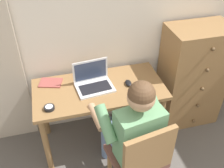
{
  "coord_description": "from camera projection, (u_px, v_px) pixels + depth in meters",
  "views": [
    {
      "loc": [
        -0.8,
        -0.07,
        2.24
      ],
      "look_at": [
        -0.33,
        1.73,
        0.81
      ],
      "focal_mm": 41.91,
      "sensor_mm": 36.0,
      "label": 1
    }
  ],
  "objects": [
    {
      "name": "wall_back",
      "position": [
        133.0,
        14.0,
        2.51
      ],
      "size": [
        4.8,
        0.05,
        2.5
      ],
      "primitive_type": "cube",
      "color": "beige",
      "rests_on": "ground_plane"
    },
    {
      "name": "desk",
      "position": [
        99.0,
        96.0,
        2.53
      ],
      "size": [
        1.23,
        0.6,
        0.71
      ],
      "color": "olive",
      "rests_on": "ground_plane"
    },
    {
      "name": "dresser",
      "position": [
        192.0,
        77.0,
        2.84
      ],
      "size": [
        0.64,
        0.45,
        1.16
      ],
      "color": "olive",
      "rests_on": "ground_plane"
    },
    {
      "name": "chair",
      "position": [
        140.0,
        158.0,
        2.1
      ],
      "size": [
        0.48,
        0.46,
        0.88
      ],
      "color": "brown",
      "rests_on": "ground_plane"
    },
    {
      "name": "person_seated",
      "position": [
        131.0,
        127.0,
        2.12
      ],
      "size": [
        0.59,
        0.63,
        1.2
      ],
      "color": "#6B84AD",
      "rests_on": "ground_plane"
    },
    {
      "name": "laptop",
      "position": [
        93.0,
        82.0,
        2.45
      ],
      "size": [
        0.37,
        0.29,
        0.24
      ],
      "color": "silver",
      "rests_on": "desk"
    },
    {
      "name": "computer_mouse",
      "position": [
        128.0,
        83.0,
        2.49
      ],
      "size": [
        0.07,
        0.1,
        0.03
      ],
      "primitive_type": "ellipsoid",
      "rotation": [
        0.0,
        0.0,
        -0.06
      ],
      "color": "black",
      "rests_on": "desk"
    },
    {
      "name": "desk_clock",
      "position": [
        49.0,
        108.0,
        2.22
      ],
      "size": [
        0.09,
        0.09,
        0.03
      ],
      "color": "black",
      "rests_on": "desk"
    },
    {
      "name": "notebook_pad",
      "position": [
        51.0,
        83.0,
        2.52
      ],
      "size": [
        0.24,
        0.21,
        0.01
      ],
      "primitive_type": "cube",
      "rotation": [
        0.0,
        0.0,
        -0.3
      ],
      "color": "#994742",
      "rests_on": "desk"
    }
  ]
}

